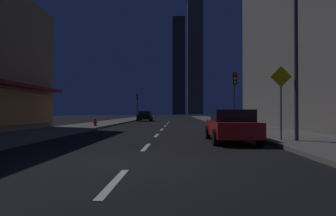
% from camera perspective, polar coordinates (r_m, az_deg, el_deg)
% --- Properties ---
extents(ground_plane, '(78.00, 136.00, 0.10)m').
position_cam_1_polar(ground_plane, '(39.24, 0.29, -2.85)').
color(ground_plane, black).
extents(sidewalk_right, '(4.00, 76.00, 0.15)m').
position_cam_1_polar(sidewalk_right, '(39.65, 10.46, -2.64)').
color(sidewalk_right, '#605E59').
rests_on(sidewalk_right, ground).
extents(sidewalk_left, '(4.00, 76.00, 0.15)m').
position_cam_1_polar(sidewalk_left, '(40.07, -9.78, -2.62)').
color(sidewalk_left, '#605E59').
rests_on(sidewalk_left, ground).
extents(lane_marking_center, '(0.16, 33.40, 0.01)m').
position_cam_1_polar(lane_marking_center, '(20.88, -1.27, -4.50)').
color(lane_marking_center, silver).
rests_on(lane_marking_center, ground).
extents(skyscraper_distant_tall, '(6.41, 8.58, 50.22)m').
position_cam_1_polar(skyscraper_distant_tall, '(145.34, 2.25, 8.60)').
color(skyscraper_distant_tall, '#373429').
rests_on(skyscraper_distant_tall, ground).
extents(skyscraper_distant_mid, '(8.93, 8.04, 67.15)m').
position_cam_1_polar(skyscraper_distant_mid, '(167.28, 5.64, 10.30)').
color(skyscraper_distant_mid, brown).
rests_on(skyscraper_distant_mid, ground).
extents(car_parked_near, '(1.98, 4.24, 1.45)m').
position_cam_1_polar(car_parked_near, '(12.62, 13.00, -3.56)').
color(car_parked_near, '#B21919').
rests_on(car_parked_near, ground).
extents(car_parked_far, '(1.98, 4.24, 1.45)m').
position_cam_1_polar(car_parked_far, '(40.11, -4.83, -1.68)').
color(car_parked_far, black).
rests_on(car_parked_far, ground).
extents(fire_hydrant_far_left, '(0.42, 0.30, 0.65)m').
position_cam_1_polar(fire_hydrant_far_left, '(24.42, -14.89, -2.88)').
color(fire_hydrant_far_left, red).
rests_on(fire_hydrant_far_left, sidewalk_left).
extents(traffic_light_near_right, '(0.32, 0.48, 4.20)m').
position_cam_1_polar(traffic_light_near_right, '(21.40, 13.65, 4.15)').
color(traffic_light_near_right, '#2D2D2D').
rests_on(traffic_light_near_right, sidewalk_right).
extents(traffic_light_far_left, '(0.32, 0.48, 4.20)m').
position_cam_1_polar(traffic_light_far_left, '(45.44, -6.44, 1.52)').
color(traffic_light_far_left, '#2D2D2D').
rests_on(traffic_light_far_left, sidewalk_left).
extents(street_lamp_right, '(1.96, 0.56, 6.58)m').
position_cam_1_polar(street_lamp_right, '(12.99, 21.55, 15.87)').
color(street_lamp_right, '#38383D').
rests_on(street_lamp_right, sidewalk_right).
extents(pedestrian_crossing_sign, '(0.91, 0.08, 3.15)m').
position_cam_1_polar(pedestrian_crossing_sign, '(12.64, 22.40, 2.27)').
color(pedestrian_crossing_sign, slate).
rests_on(pedestrian_crossing_sign, sidewalk_right).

